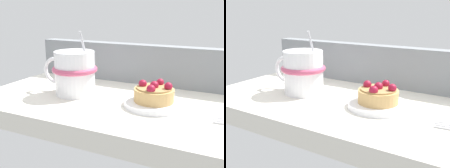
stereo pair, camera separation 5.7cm
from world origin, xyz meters
The scene contains 5 objects.
ground_plane centered at (0.00, 0.00, -1.88)cm, with size 64.76×32.04×3.77cm, color silver.
window_rail_back centered at (0.00, 14.26, 4.83)cm, with size 63.46×3.52×9.65cm, color gray.
dessert_plate centered at (4.98, -1.07, 0.48)cm, with size 11.52×11.52×1.03cm.
raspberry_tart centered at (5.00, -1.08, 2.59)cm, with size 7.66×7.66×4.03cm.
coffee_mug centered at (-13.12, -1.02, 4.85)cm, with size 13.23×9.83×13.75cm.
Camera 2 is at (25.11, -47.60, 18.58)cm, focal length 44.75 mm.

